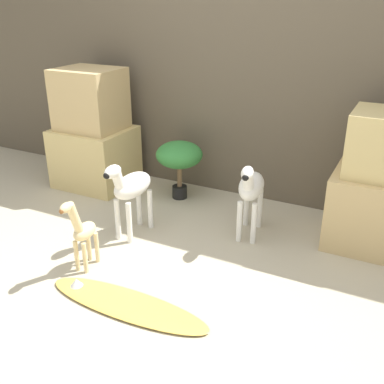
{
  "coord_description": "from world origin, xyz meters",
  "views": [
    {
      "loc": [
        1.37,
        -1.92,
        1.69
      ],
      "look_at": [
        -0.0,
        0.79,
        0.35
      ],
      "focal_mm": 42.0,
      "sensor_mm": 36.0,
      "label": 1
    }
  ],
  "objects_px": {
    "zebra_left": "(131,188)",
    "giraffe_figurine": "(82,231)",
    "potted_palm_front": "(179,157)",
    "zebra_right": "(251,188)",
    "surfboard": "(125,303)"
  },
  "relations": [
    {
      "from": "zebra_right",
      "to": "zebra_left",
      "type": "distance_m",
      "value": 0.88
    },
    {
      "from": "zebra_left",
      "to": "potted_palm_front",
      "type": "bearing_deg",
      "value": 90.3
    },
    {
      "from": "giraffe_figurine",
      "to": "surfboard",
      "type": "distance_m",
      "value": 0.57
    },
    {
      "from": "zebra_right",
      "to": "potted_palm_front",
      "type": "height_order",
      "value": "zebra_right"
    },
    {
      "from": "giraffe_figurine",
      "to": "potted_palm_front",
      "type": "relative_size",
      "value": 1.04
    },
    {
      "from": "potted_palm_front",
      "to": "zebra_left",
      "type": "bearing_deg",
      "value": -89.7
    },
    {
      "from": "zebra_right",
      "to": "zebra_left",
      "type": "relative_size",
      "value": 1.0
    },
    {
      "from": "zebra_right",
      "to": "giraffe_figurine",
      "type": "relative_size",
      "value": 1.15
    },
    {
      "from": "potted_palm_front",
      "to": "giraffe_figurine",
      "type": "bearing_deg",
      "value": -90.94
    },
    {
      "from": "zebra_left",
      "to": "giraffe_figurine",
      "type": "xyz_separation_m",
      "value": [
        -0.03,
        -0.53,
        -0.1
      ]
    },
    {
      "from": "zebra_right",
      "to": "potted_palm_front",
      "type": "relative_size",
      "value": 1.19
    },
    {
      "from": "giraffe_figurine",
      "to": "zebra_right",
      "type": "bearing_deg",
      "value": 48.46
    },
    {
      "from": "surfboard",
      "to": "zebra_left",
      "type": "bearing_deg",
      "value": 120.27
    },
    {
      "from": "zebra_right",
      "to": "potted_palm_front",
      "type": "xyz_separation_m",
      "value": [
        -0.79,
        0.37,
        0.0
      ]
    },
    {
      "from": "giraffe_figurine",
      "to": "potted_palm_front",
      "type": "height_order",
      "value": "giraffe_figurine"
    }
  ]
}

